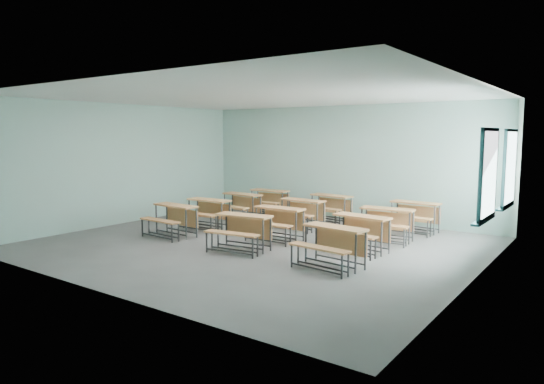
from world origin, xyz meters
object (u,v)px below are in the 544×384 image
(desk_unit_r0c2, at_px, (331,240))
(desk_unit_r1c2, at_px, (359,228))
(desk_unit_r3c0, at_px, (268,198))
(desk_unit_r3c1, at_px, (329,204))
(desk_unit_r0c1, at_px, (241,227))
(desk_unit_r1c0, at_px, (206,209))
(desk_unit_r2c0, at_px, (240,203))
(desk_unit_r2c1, at_px, (300,209))
(desk_unit_r2c2, at_px, (386,219))
(desk_unit_r3c2, at_px, (413,212))
(desk_unit_r1c1, at_px, (277,218))
(desk_unit_r0c0, at_px, (172,215))

(desk_unit_r0c2, distance_m, desk_unit_r1c2, 1.37)
(desk_unit_r3c0, distance_m, desk_unit_r3c1, 2.09)
(desk_unit_r0c1, distance_m, desk_unit_r1c0, 2.62)
(desk_unit_r2c0, relative_size, desk_unit_r2c1, 1.01)
(desk_unit_r0c2, bearing_deg, desk_unit_r2c1, 137.81)
(desk_unit_r2c2, relative_size, desk_unit_r3c2, 1.02)
(desk_unit_r2c1, xyz_separation_m, desk_unit_r2c2, (2.34, -0.13, 0.00))
(desk_unit_r1c0, distance_m, desk_unit_r1c2, 4.26)
(desk_unit_r0c1, distance_m, desk_unit_r1c2, 2.40)
(desk_unit_r2c0, bearing_deg, desk_unit_r1c2, -14.75)
(desk_unit_r2c0, distance_m, desk_unit_r2c2, 4.40)
(desk_unit_r1c2, xyz_separation_m, desk_unit_r2c1, (-2.29, 1.40, 0.00))
(desk_unit_r0c2, distance_m, desk_unit_r3c1, 4.63)
(desk_unit_r2c1, bearing_deg, desk_unit_r3c2, 29.40)
(desk_unit_r0c2, relative_size, desk_unit_r1c1, 1.07)
(desk_unit_r1c0, distance_m, desk_unit_r3c1, 3.36)
(desk_unit_r1c0, xyz_separation_m, desk_unit_r1c1, (2.26, -0.09, 0.00))
(desk_unit_r1c1, height_order, desk_unit_r1c2, same)
(desk_unit_r3c2, bearing_deg, desk_unit_r3c1, -177.53)
(desk_unit_r2c0, relative_size, desk_unit_r3c1, 0.97)
(desk_unit_r0c1, relative_size, desk_unit_r0c2, 1.00)
(desk_unit_r3c1, bearing_deg, desk_unit_r1c0, -122.03)
(desk_unit_r2c2, bearing_deg, desk_unit_r2c0, 171.91)
(desk_unit_r0c0, distance_m, desk_unit_r1c2, 4.38)
(desk_unit_r2c1, bearing_deg, desk_unit_r1c1, -75.62)
(desk_unit_r0c1, bearing_deg, desk_unit_r1c2, 25.66)
(desk_unit_r3c2, bearing_deg, desk_unit_r1c0, -146.62)
(desk_unit_r0c0, distance_m, desk_unit_r3c1, 4.33)
(desk_unit_r2c1, relative_size, desk_unit_r3c1, 0.97)
(desk_unit_r2c0, bearing_deg, desk_unit_r0c1, -46.06)
(desk_unit_r1c1, xyz_separation_m, desk_unit_r3c2, (2.21, 2.68, 0.00))
(desk_unit_r2c2, bearing_deg, desk_unit_r3c2, 78.17)
(desk_unit_r1c1, xyz_separation_m, desk_unit_r3c1, (-0.16, 2.71, 0.00))
(desk_unit_r1c2, height_order, desk_unit_r3c0, same)
(desk_unit_r2c0, xyz_separation_m, desk_unit_r3c1, (2.18, 1.19, 0.00))
(desk_unit_r1c1, bearing_deg, desk_unit_r2c0, 146.35)
(desk_unit_r1c2, bearing_deg, desk_unit_r3c1, 134.99)
(desk_unit_r1c0, relative_size, desk_unit_r2c0, 0.98)
(desk_unit_r3c0, xyz_separation_m, desk_unit_r3c2, (4.45, -0.05, 0.00))
(desk_unit_r1c0, relative_size, desk_unit_r3c1, 0.95)
(desk_unit_r0c1, xyz_separation_m, desk_unit_r2c2, (2.07, 2.57, 0.00))
(desk_unit_r1c2, height_order, desk_unit_r2c1, same)
(desk_unit_r1c2, bearing_deg, desk_unit_r1c1, -172.62)
(desk_unit_r0c2, bearing_deg, desk_unit_r1c2, 101.56)
(desk_unit_r2c0, distance_m, desk_unit_r3c1, 2.49)
(desk_unit_r2c1, xyz_separation_m, desk_unit_r3c1, (0.13, 1.27, 0.00))
(desk_unit_r0c0, xyz_separation_m, desk_unit_r3c0, (-0.01, 3.82, 0.00))
(desk_unit_r1c1, height_order, desk_unit_r3c2, same)
(desk_unit_r1c1, bearing_deg, desk_unit_r0c2, -32.43)
(desk_unit_r0c1, relative_size, desk_unit_r3c1, 1.00)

